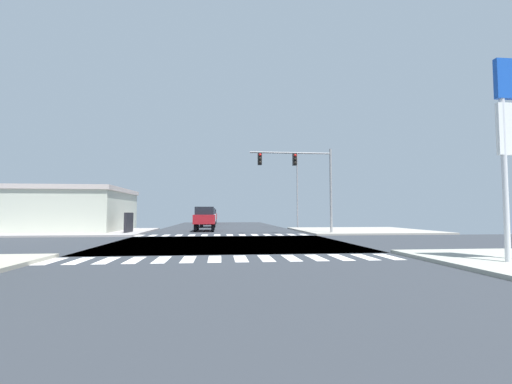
{
  "coord_description": "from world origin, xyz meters",
  "views": [
    {
      "loc": [
        -0.58,
        -21.07,
        1.78
      ],
      "look_at": [
        2.36,
        7.32,
        3.47
      ],
      "focal_mm": 24.72,
      "sensor_mm": 36.0,
      "label": 1
    }
  ],
  "objects_px": {
    "street_lamp": "(295,183)",
    "bank_building": "(54,210)",
    "suv_farside_1": "(208,216)",
    "suv_outer_3": "(211,215)",
    "pickup_trailing_2": "(205,218)",
    "sedan_crossing_1": "(210,217)",
    "traffic_signal_mast": "(301,171)"
  },
  "relations": [
    {
      "from": "traffic_signal_mast",
      "to": "suv_outer_3",
      "type": "height_order",
      "value": "traffic_signal_mast"
    },
    {
      "from": "suv_farside_1",
      "to": "sedan_crossing_1",
      "type": "xyz_separation_m",
      "value": [
        0.0,
        9.48,
        -0.28
      ]
    },
    {
      "from": "suv_farside_1",
      "to": "suv_outer_3",
      "type": "bearing_deg",
      "value": -90.0
    },
    {
      "from": "traffic_signal_mast",
      "to": "sedan_crossing_1",
      "type": "xyz_separation_m",
      "value": [
        -8.16,
        24.67,
        -4.2
      ]
    },
    {
      "from": "traffic_signal_mast",
      "to": "suv_outer_3",
      "type": "distance_m",
      "value": 32.0
    },
    {
      "from": "pickup_trailing_2",
      "to": "suv_outer_3",
      "type": "height_order",
      "value": "pickup_trailing_2"
    },
    {
      "from": "street_lamp",
      "to": "bank_building",
      "type": "bearing_deg",
      "value": -168.78
    },
    {
      "from": "street_lamp",
      "to": "suv_outer_3",
      "type": "distance_m",
      "value": 22.36
    },
    {
      "from": "sedan_crossing_1",
      "to": "traffic_signal_mast",
      "type": "bearing_deg",
      "value": 108.3
    },
    {
      "from": "suv_farside_1",
      "to": "suv_outer_3",
      "type": "height_order",
      "value": "same"
    },
    {
      "from": "traffic_signal_mast",
      "to": "bank_building",
      "type": "distance_m",
      "value": 23.39
    },
    {
      "from": "bank_building",
      "to": "pickup_trailing_2",
      "type": "bearing_deg",
      "value": -1.72
    },
    {
      "from": "traffic_signal_mast",
      "to": "suv_outer_3",
      "type": "bearing_deg",
      "value": 104.89
    },
    {
      "from": "street_lamp",
      "to": "pickup_trailing_2",
      "type": "height_order",
      "value": "street_lamp"
    },
    {
      "from": "bank_building",
      "to": "street_lamp",
      "type": "bearing_deg",
      "value": 11.22
    },
    {
      "from": "pickup_trailing_2",
      "to": "suv_outer_3",
      "type": "bearing_deg",
      "value": -90.0
    },
    {
      "from": "suv_farside_1",
      "to": "sedan_crossing_1",
      "type": "bearing_deg",
      "value": -90.0
    },
    {
      "from": "traffic_signal_mast",
      "to": "pickup_trailing_2",
      "type": "bearing_deg",
      "value": 144.13
    },
    {
      "from": "pickup_trailing_2",
      "to": "suv_outer_3",
      "type": "distance_m",
      "value": 24.8
    },
    {
      "from": "traffic_signal_mast",
      "to": "street_lamp",
      "type": "bearing_deg",
      "value": 79.95
    },
    {
      "from": "bank_building",
      "to": "pickup_trailing_2",
      "type": "xyz_separation_m",
      "value": [
        14.13,
        -0.42,
        -0.77
      ]
    },
    {
      "from": "street_lamp",
      "to": "suv_farside_1",
      "type": "distance_m",
      "value": 11.57
    },
    {
      "from": "suv_outer_3",
      "to": "traffic_signal_mast",
      "type": "bearing_deg",
      "value": 104.89
    },
    {
      "from": "street_lamp",
      "to": "traffic_signal_mast",
      "type": "bearing_deg",
      "value": -100.05
    },
    {
      "from": "bank_building",
      "to": "suv_outer_3",
      "type": "height_order",
      "value": "bank_building"
    },
    {
      "from": "sedan_crossing_1",
      "to": "suv_outer_3",
      "type": "distance_m",
      "value": 6.03
    },
    {
      "from": "traffic_signal_mast",
      "to": "street_lamp",
      "type": "height_order",
      "value": "street_lamp"
    },
    {
      "from": "bank_building",
      "to": "suv_farside_1",
      "type": "relative_size",
      "value": 3.17
    },
    {
      "from": "street_lamp",
      "to": "bank_building",
      "type": "xyz_separation_m",
      "value": [
        -24.26,
        -4.81,
        -3.18
      ]
    },
    {
      "from": "street_lamp",
      "to": "pickup_trailing_2",
      "type": "xyz_separation_m",
      "value": [
        -10.13,
        -5.23,
        -3.95
      ]
    },
    {
      "from": "sedan_crossing_1",
      "to": "pickup_trailing_2",
      "type": "bearing_deg",
      "value": 90.0
    },
    {
      "from": "traffic_signal_mast",
      "to": "sedan_crossing_1",
      "type": "relative_size",
      "value": 1.67
    }
  ]
}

